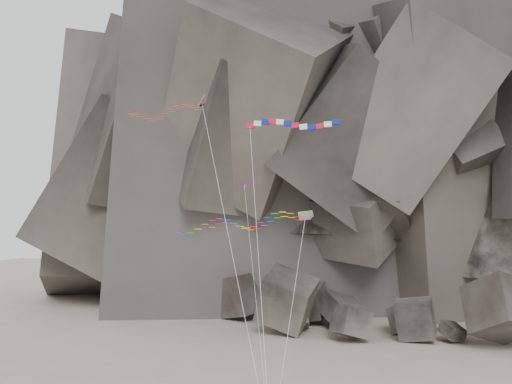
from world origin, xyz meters
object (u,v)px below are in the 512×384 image
(banner_kite, at_px, (292,126))
(parafoil_kite, at_px, (234,223))
(delta_kite, at_px, (161,111))
(pennant_kite, at_px, (250,243))

(banner_kite, relative_size, parafoil_kite, 1.49)
(banner_kite, xyz_separation_m, parafoil_kite, (-6.53, 2.61, -9.09))
(delta_kite, relative_size, banner_kite, 1.15)
(banner_kite, xyz_separation_m, pennant_kite, (-3.58, -1.50, -10.77))
(banner_kite, distance_m, pennant_kite, 11.45)
(delta_kite, xyz_separation_m, banner_kite, (14.84, -2.81, -2.59))
(banner_kite, relative_size, pennant_kite, 1.32)
(pennant_kite, bearing_deg, banner_kite, 28.76)
(delta_kite, bearing_deg, pennant_kite, -29.16)
(parafoil_kite, height_order, pennant_kite, pennant_kite)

